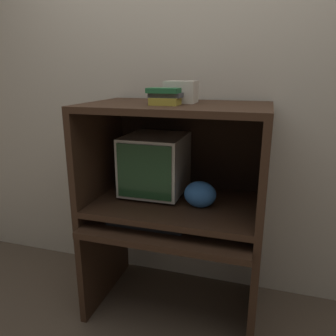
{
  "coord_description": "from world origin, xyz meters",
  "views": [
    {
      "loc": [
        0.5,
        -1.47,
        1.5
      ],
      "look_at": [
        -0.05,
        0.33,
        0.95
      ],
      "focal_mm": 35.0,
      "sensor_mm": 36.0,
      "label": 1
    }
  ],
  "objects_px": {
    "snack_bag": "(200,194)",
    "book_stack": "(165,96)",
    "storage_box": "(181,92)",
    "mouse": "(195,230)",
    "crt_monitor": "(155,164)",
    "keyboard": "(147,223)"
  },
  "relations": [
    {
      "from": "keyboard",
      "to": "storage_box",
      "type": "relative_size",
      "value": 2.6
    },
    {
      "from": "snack_bag",
      "to": "book_stack",
      "type": "bearing_deg",
      "value": -167.59
    },
    {
      "from": "mouse",
      "to": "snack_bag",
      "type": "xyz_separation_m",
      "value": [
        -0.01,
        0.15,
        0.16
      ]
    },
    {
      "from": "snack_bag",
      "to": "mouse",
      "type": "bearing_deg",
      "value": -87.95
    },
    {
      "from": "snack_bag",
      "to": "crt_monitor",
      "type": "bearing_deg",
      "value": 156.79
    },
    {
      "from": "keyboard",
      "to": "mouse",
      "type": "xyz_separation_m",
      "value": [
        0.29,
        -0.02,
        0.0
      ]
    },
    {
      "from": "mouse",
      "to": "storage_box",
      "type": "bearing_deg",
      "value": 121.05
    },
    {
      "from": "book_stack",
      "to": "snack_bag",
      "type": "bearing_deg",
      "value": 12.41
    },
    {
      "from": "snack_bag",
      "to": "storage_box",
      "type": "relative_size",
      "value": 1.08
    },
    {
      "from": "keyboard",
      "to": "storage_box",
      "type": "height_order",
      "value": "storage_box"
    },
    {
      "from": "snack_bag",
      "to": "book_stack",
      "type": "xyz_separation_m",
      "value": [
        -0.2,
        -0.04,
        0.55
      ]
    },
    {
      "from": "mouse",
      "to": "keyboard",
      "type": "bearing_deg",
      "value": 176.72
    },
    {
      "from": "crt_monitor",
      "to": "keyboard",
      "type": "height_order",
      "value": "crt_monitor"
    },
    {
      "from": "mouse",
      "to": "storage_box",
      "type": "distance_m",
      "value": 0.79
    },
    {
      "from": "crt_monitor",
      "to": "mouse",
      "type": "bearing_deg",
      "value": -41.18
    },
    {
      "from": "crt_monitor",
      "to": "storage_box",
      "type": "relative_size",
      "value": 2.35
    },
    {
      "from": "crt_monitor",
      "to": "keyboard",
      "type": "bearing_deg",
      "value": -81.79
    },
    {
      "from": "keyboard",
      "to": "book_stack",
      "type": "relative_size",
      "value": 2.52
    },
    {
      "from": "snack_bag",
      "to": "storage_box",
      "type": "height_order",
      "value": "storage_box"
    },
    {
      "from": "crt_monitor",
      "to": "book_stack",
      "type": "relative_size",
      "value": 2.28
    },
    {
      "from": "storage_box",
      "to": "keyboard",
      "type": "bearing_deg",
      "value": -119.05
    },
    {
      "from": "crt_monitor",
      "to": "snack_bag",
      "type": "bearing_deg",
      "value": -23.21
    }
  ]
}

